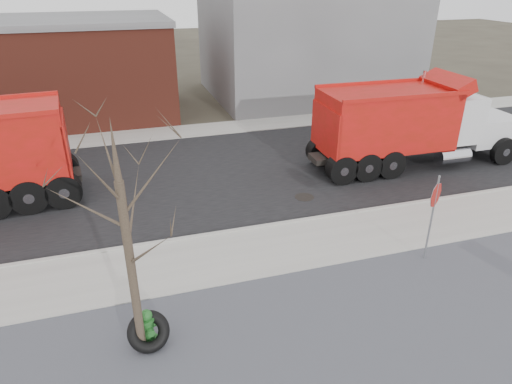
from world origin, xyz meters
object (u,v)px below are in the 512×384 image
object	(u,v)px
fire_hydrant	(148,328)
dump_truck_red_a	(411,122)
truck_tire	(148,332)
stop_sign	(434,204)

from	to	relation	value
fire_hydrant	dump_truck_red_a	world-z (taller)	dump_truck_red_a
truck_tire	dump_truck_red_a	world-z (taller)	dump_truck_red_a
fire_hydrant	dump_truck_red_a	distance (m)	13.63
fire_hydrant	stop_sign	size ratio (longest dim) A/B	0.35
stop_sign	dump_truck_red_a	world-z (taller)	dump_truck_red_a
truck_tire	stop_sign	bearing A→B (deg)	8.22
dump_truck_red_a	fire_hydrant	bearing A→B (deg)	-145.98
fire_hydrant	stop_sign	xyz separation A→B (m)	(7.79, 1.03, 1.37)
truck_tire	dump_truck_red_a	xyz separation A→B (m)	(11.36, 7.48, 1.48)
truck_tire	stop_sign	xyz separation A→B (m)	(7.79, 1.12, 1.38)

